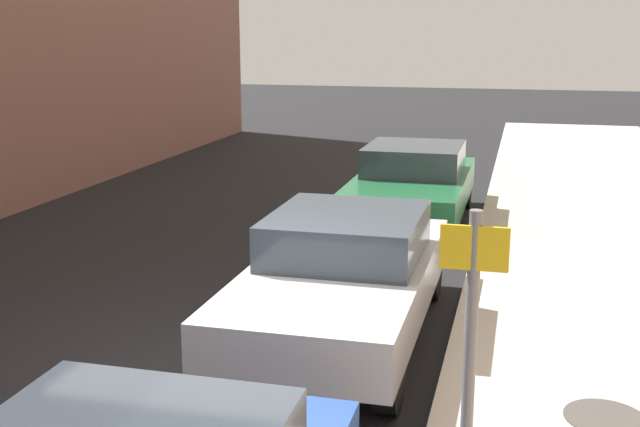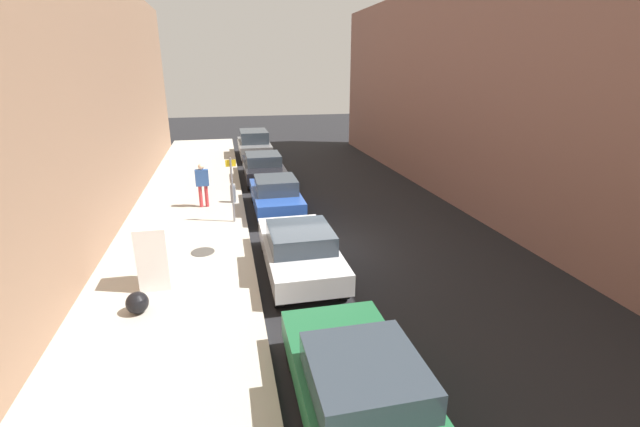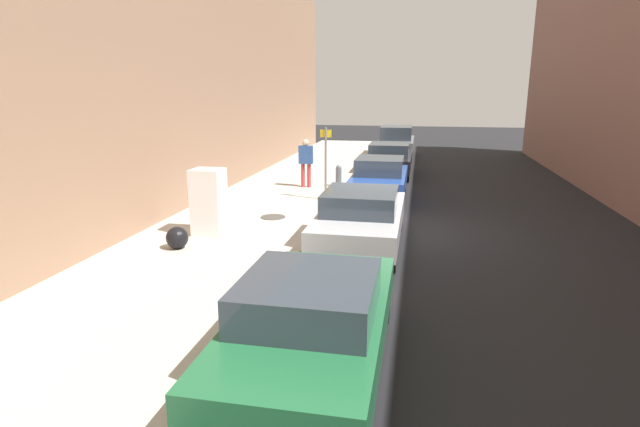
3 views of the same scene
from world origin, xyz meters
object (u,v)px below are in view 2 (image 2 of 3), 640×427
(discarded_refrigerator, at_px, (154,257))
(parked_hatchback_blue, at_px, (276,195))
(street_sign_post, at_px, (232,186))
(pedestrian_walking_far, at_px, (202,182))
(parked_sedan_silver, at_px, (299,249))
(parked_sedan_dark, at_px, (263,166))
(parked_suv_gray, at_px, (254,144))
(parked_sedan_green, at_px, (361,389))
(trash_bag, at_px, (137,303))
(fire_hydrant, at_px, (233,193))

(discarded_refrigerator, bearing_deg, parked_hatchback_blue, 56.35)
(street_sign_post, relative_size, pedestrian_walking_far, 1.34)
(street_sign_post, distance_m, parked_sedan_silver, 4.64)
(parked_sedan_dark, xyz_separation_m, parked_suv_gray, (0.00, 5.94, 0.15))
(discarded_refrigerator, bearing_deg, parked_suv_gray, 77.44)
(street_sign_post, distance_m, parked_sedan_green, 9.99)
(trash_bag, relative_size, pedestrian_walking_far, 0.29)
(discarded_refrigerator, bearing_deg, fire_hydrant, 72.85)
(trash_bag, relative_size, parked_suv_gray, 0.11)
(parked_sedan_silver, xyz_separation_m, parked_sedan_dark, (-0.00, 10.65, 0.00))
(trash_bag, height_order, parked_hatchback_blue, parked_hatchback_blue)
(street_sign_post, distance_m, pedestrian_walking_far, 2.34)
(discarded_refrigerator, bearing_deg, parked_sedan_green, -54.84)
(fire_hydrant, bearing_deg, street_sign_post, -90.97)
(pedestrian_walking_far, distance_m, parked_hatchback_blue, 2.96)
(fire_hydrant, bearing_deg, parked_sedan_dark, 67.93)
(fire_hydrant, bearing_deg, parked_suv_gray, 80.73)
(trash_bag, height_order, parked_sedan_silver, parked_sedan_silver)
(street_sign_post, bearing_deg, parked_sedan_green, -80.39)
(fire_hydrant, height_order, parked_sedan_dark, parked_sedan_dark)
(street_sign_post, height_order, fire_hydrant, street_sign_post)
(discarded_refrigerator, bearing_deg, pedestrian_walking_far, 81.60)
(trash_bag, xyz_separation_m, parked_sedan_dark, (4.01, 12.13, 0.32))
(street_sign_post, xyz_separation_m, parked_sedan_dark, (1.66, 6.39, -0.75))
(trash_bag, distance_m, parked_sedan_dark, 12.78)
(parked_suv_gray, bearing_deg, street_sign_post, -97.68)
(street_sign_post, xyz_separation_m, fire_hydrant, (0.04, 2.39, -0.91))
(trash_bag, bearing_deg, parked_suv_gray, 77.50)
(parked_hatchback_blue, relative_size, parked_suv_gray, 0.89)
(discarded_refrigerator, xyz_separation_m, pedestrian_walking_far, (0.96, 6.53, 0.21))
(discarded_refrigerator, relative_size, parked_hatchback_blue, 0.39)
(pedestrian_walking_far, height_order, parked_sedan_green, pedestrian_walking_far)
(pedestrian_walking_far, bearing_deg, parked_sedan_silver, -77.65)
(parked_sedan_green, bearing_deg, pedestrian_walking_far, 103.22)
(parked_sedan_silver, bearing_deg, parked_sedan_dark, 90.00)
(pedestrian_walking_far, bearing_deg, parked_suv_gray, 63.35)
(parked_sedan_green, distance_m, parked_suv_gray, 22.15)
(trash_bag, bearing_deg, fire_hydrant, 73.65)
(parked_sedan_green, relative_size, parked_sedan_dark, 0.93)
(pedestrian_walking_far, bearing_deg, trash_bag, -110.46)
(discarded_refrigerator, xyz_separation_m, trash_bag, (-0.26, -1.24, -0.57))
(parked_hatchback_blue, distance_m, parked_sedan_dark, 5.26)
(parked_sedan_green, bearing_deg, fire_hydrant, 97.57)
(parked_sedan_silver, relative_size, parked_hatchback_blue, 1.08)
(trash_bag, distance_m, parked_sedan_green, 5.73)
(pedestrian_walking_far, height_order, parked_suv_gray, pedestrian_walking_far)
(fire_hydrant, xyz_separation_m, parked_sedan_green, (1.62, -12.21, 0.15))
(discarded_refrigerator, height_order, trash_bag, discarded_refrigerator)
(parked_sedan_dark, relative_size, parked_suv_gray, 1.00)
(parked_hatchback_blue, bearing_deg, trash_bag, -120.25)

